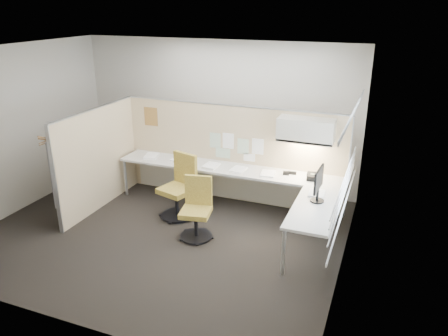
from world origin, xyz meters
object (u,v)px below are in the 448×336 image
at_px(phone, 313,177).
at_px(chair_right, 180,188).
at_px(chair_left, 197,210).
at_px(monitor, 318,183).
at_px(desk, 243,180).

bearing_deg(phone, chair_right, -169.85).
height_order(chair_left, phone, chair_left).
bearing_deg(chair_right, phone, 33.04).
xyz_separation_m(chair_right, monitor, (2.31, -0.17, 0.52)).
distance_m(chair_left, monitor, 1.88).
height_order(chair_right, monitor, monitor).
height_order(monitor, phone, monitor).
bearing_deg(desk, chair_left, -110.30).
distance_m(desk, monitor, 1.58).
distance_m(desk, chair_left, 1.11).
height_order(chair_right, phone, chair_right).
bearing_deg(desk, phone, 6.64).
bearing_deg(chair_left, phone, 26.36).
bearing_deg(chair_left, desk, 58.84).
distance_m(chair_right, phone, 2.21).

